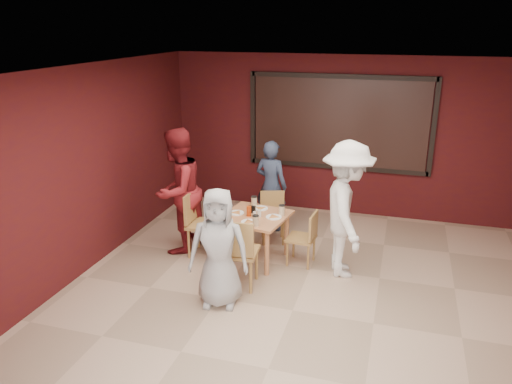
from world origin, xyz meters
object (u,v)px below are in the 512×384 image
(dining_table, at_px, (255,220))
(chair_front, at_px, (238,250))
(chair_right, at_px, (306,235))
(diner_right, at_px, (347,210))
(diner_front, at_px, (219,248))
(diner_back, at_px, (271,186))
(chair_back, at_px, (273,214))
(diner_left, at_px, (178,191))
(chair_left, at_px, (200,220))

(dining_table, bearing_deg, chair_front, -87.98)
(chair_front, distance_m, chair_right, 1.16)
(diner_right, bearing_deg, chair_front, 106.96)
(chair_front, height_order, diner_right, diner_right)
(diner_front, height_order, diner_back, diner_back)
(chair_back, relative_size, chair_right, 1.00)
(chair_right, distance_m, diner_left, 2.00)
(diner_front, bearing_deg, diner_right, 30.83)
(diner_front, bearing_deg, chair_back, 74.83)
(diner_left, bearing_deg, chair_front, 63.77)
(diner_left, bearing_deg, chair_right, 100.44)
(diner_right, bearing_deg, chair_left, 74.50)
(dining_table, xyz_separation_m, diner_back, (-0.08, 1.20, 0.14))
(chair_back, distance_m, diner_left, 1.54)
(chair_front, xyz_separation_m, chair_right, (0.70, 0.92, -0.10))
(diner_front, bearing_deg, dining_table, 75.49)
(diner_back, height_order, diner_left, diner_left)
(dining_table, height_order, diner_front, diner_front)
(chair_left, distance_m, diner_left, 0.54)
(diner_front, relative_size, diner_back, 0.99)
(chair_back, bearing_deg, chair_right, -45.84)
(chair_back, relative_size, chair_left, 0.82)
(chair_front, bearing_deg, diner_left, 144.63)
(chair_front, bearing_deg, chair_back, 88.75)
(chair_front, bearing_deg, chair_left, 137.26)
(chair_front, bearing_deg, dining_table, 92.02)
(diner_front, bearing_deg, diner_back, 78.91)
(dining_table, bearing_deg, chair_left, -176.94)
(chair_right, xyz_separation_m, diner_back, (-0.82, 1.13, 0.31))
(chair_right, bearing_deg, diner_right, -10.72)
(diner_front, distance_m, diner_left, 1.73)
(chair_back, xyz_separation_m, chair_right, (0.67, -0.69, 0.00))
(chair_front, relative_size, diner_back, 0.64)
(dining_table, relative_size, chair_right, 1.28)
(chair_left, bearing_deg, chair_front, -42.74)
(chair_front, height_order, diner_left, diner_left)
(dining_table, relative_size, diner_back, 0.67)
(diner_front, bearing_deg, chair_right, 47.71)
(chair_front, bearing_deg, diner_front, -103.18)
(chair_left, bearing_deg, diner_front, -57.87)
(diner_back, bearing_deg, diner_right, 150.67)
(chair_left, xyz_separation_m, chair_right, (1.57, 0.12, -0.10))
(diner_back, bearing_deg, diner_front, 102.87)
(diner_front, bearing_deg, chair_front, 65.43)
(diner_front, xyz_separation_m, diner_right, (1.36, 1.24, 0.19))
(chair_left, distance_m, diner_back, 1.47)
(chair_right, height_order, diner_back, diner_back)
(diner_front, bearing_deg, diner_left, 119.76)
(diner_back, relative_size, diner_left, 0.81)
(chair_back, height_order, chair_left, chair_left)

